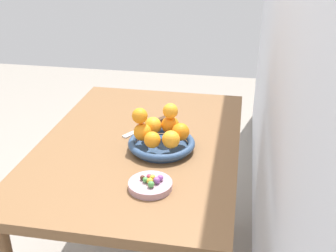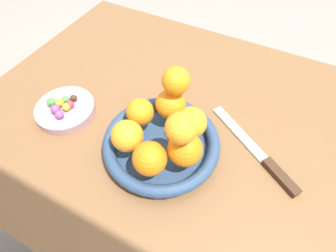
% 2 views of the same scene
% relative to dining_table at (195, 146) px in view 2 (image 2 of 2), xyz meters
% --- Properties ---
extents(ground_plane, '(6.00, 6.00, 0.00)m').
position_rel_dining_table_xyz_m(ground_plane, '(0.00, 0.00, -0.65)').
color(ground_plane, gray).
extents(dining_table, '(1.10, 0.76, 0.74)m').
position_rel_dining_table_xyz_m(dining_table, '(0.00, 0.00, 0.00)').
color(dining_table, brown).
rests_on(dining_table, ground_plane).
extents(fruit_bowl, '(0.25, 0.25, 0.04)m').
position_rel_dining_table_xyz_m(fruit_bowl, '(0.05, 0.10, 0.11)').
color(fruit_bowl, navy).
rests_on(fruit_bowl, dining_table).
extents(candy_dish, '(0.14, 0.14, 0.02)m').
position_rel_dining_table_xyz_m(candy_dish, '(0.30, 0.11, 0.10)').
color(candy_dish, '#B28C99').
rests_on(candy_dish, dining_table).
extents(orange_0, '(0.06, 0.06, 0.06)m').
position_rel_dining_table_xyz_m(orange_0, '(0.11, 0.07, 0.16)').
color(orange_0, orange).
rests_on(orange_0, fruit_bowl).
extents(orange_1, '(0.06, 0.06, 0.06)m').
position_rel_dining_table_xyz_m(orange_1, '(0.10, 0.14, 0.16)').
color(orange_1, orange).
rests_on(orange_1, fruit_bowl).
extents(orange_2, '(0.07, 0.07, 0.07)m').
position_rel_dining_table_xyz_m(orange_2, '(0.03, 0.16, 0.16)').
color(orange_2, orange).
rests_on(orange_2, fruit_bowl).
extents(orange_3, '(0.07, 0.07, 0.07)m').
position_rel_dining_table_xyz_m(orange_3, '(-0.02, 0.12, 0.16)').
color(orange_3, orange).
rests_on(orange_3, fruit_bowl).
extents(orange_4, '(0.07, 0.07, 0.07)m').
position_rel_dining_table_xyz_m(orange_4, '(-0.00, 0.05, 0.16)').
color(orange_4, orange).
rests_on(orange_4, fruit_bowl).
extents(orange_5, '(0.07, 0.07, 0.07)m').
position_rel_dining_table_xyz_m(orange_5, '(0.06, 0.03, 0.16)').
color(orange_5, orange).
rests_on(orange_5, fruit_bowl).
extents(orange_6, '(0.06, 0.06, 0.06)m').
position_rel_dining_table_xyz_m(orange_6, '(0.05, 0.02, 0.22)').
color(orange_6, orange).
rests_on(orange_6, orange_5).
extents(orange_7, '(0.06, 0.06, 0.06)m').
position_rel_dining_table_xyz_m(orange_7, '(-0.01, 0.12, 0.22)').
color(orange_7, orange).
rests_on(orange_7, orange_3).
extents(candy_ball_0, '(0.02, 0.02, 0.02)m').
position_rel_dining_table_xyz_m(candy_ball_0, '(0.30, 0.13, 0.12)').
color(candy_ball_0, '#8C4C99').
rests_on(candy_ball_0, candy_dish).
extents(candy_ball_1, '(0.02, 0.02, 0.02)m').
position_rel_dining_table_xyz_m(candy_ball_1, '(0.29, 0.11, 0.12)').
color(candy_ball_1, gold).
rests_on(candy_ball_1, candy_dish).
extents(candy_ball_2, '(0.02, 0.02, 0.02)m').
position_rel_dining_table_xyz_m(candy_ball_2, '(0.29, 0.10, 0.12)').
color(candy_ball_2, '#C6384C').
rests_on(candy_ball_2, candy_dish).
extents(candy_ball_3, '(0.02, 0.02, 0.02)m').
position_rel_dining_table_xyz_m(candy_ball_3, '(0.29, 0.14, 0.12)').
color(candy_ball_3, '#8C4C99').
rests_on(candy_ball_3, candy_dish).
extents(candy_ball_4, '(0.02, 0.02, 0.02)m').
position_rel_dining_table_xyz_m(candy_ball_4, '(0.31, 0.11, 0.12)').
color(candy_ball_4, gold).
rests_on(candy_ball_4, candy_dish).
extents(candy_ball_5, '(0.02, 0.02, 0.02)m').
position_rel_dining_table_xyz_m(candy_ball_5, '(0.33, 0.12, 0.12)').
color(candy_ball_5, '#4C9947').
rests_on(candy_ball_5, candy_dish).
extents(candy_ball_6, '(0.02, 0.02, 0.02)m').
position_rel_dining_table_xyz_m(candy_ball_6, '(0.31, 0.09, 0.12)').
color(candy_ball_6, '#4C9947').
rests_on(candy_ball_6, candy_dish).
extents(candy_ball_7, '(0.02, 0.02, 0.02)m').
position_rel_dining_table_xyz_m(candy_ball_7, '(0.29, 0.08, 0.12)').
color(candy_ball_7, '#472819').
rests_on(candy_ball_7, candy_dish).
extents(knife, '(0.23, 0.16, 0.01)m').
position_rel_dining_table_xyz_m(knife, '(-0.15, 0.01, 0.09)').
color(knife, '#3F2819').
rests_on(knife, dining_table).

